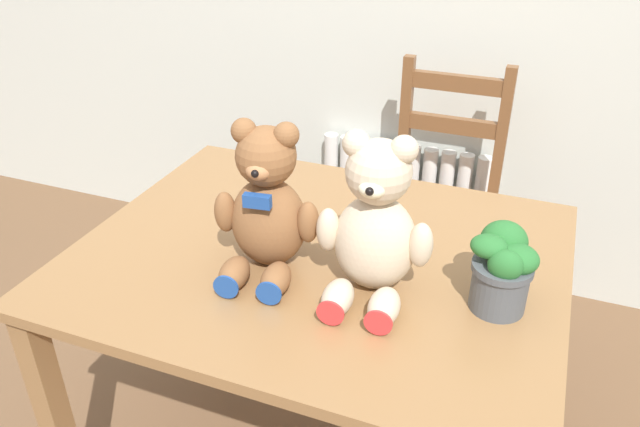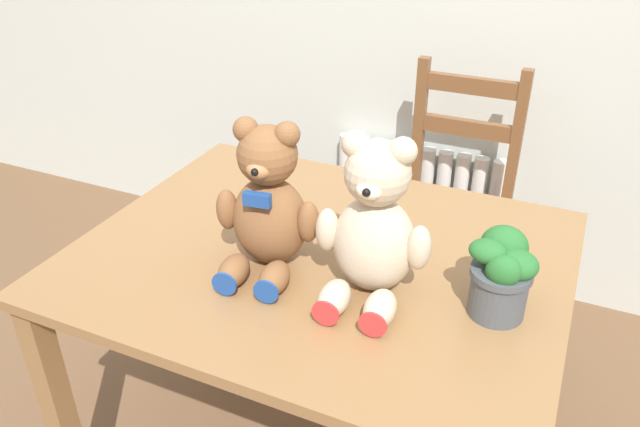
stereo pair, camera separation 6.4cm
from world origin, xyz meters
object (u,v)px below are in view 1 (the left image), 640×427
(wooden_chair_behind, at_px, (438,206))
(teddy_bear_left, at_px, (267,207))
(teddy_bear_right, at_px, (375,227))
(potted_plant, at_px, (503,267))

(wooden_chair_behind, xyz_separation_m, teddy_bear_left, (-0.25, -0.95, 0.44))
(wooden_chair_behind, distance_m, teddy_bear_right, 1.05)
(wooden_chair_behind, bearing_deg, teddy_bear_left, 75.23)
(potted_plant, bearing_deg, teddy_bear_right, -172.12)
(wooden_chair_behind, relative_size, teddy_bear_right, 2.65)
(teddy_bear_right, bearing_deg, potted_plant, -175.69)
(teddy_bear_left, xyz_separation_m, teddy_bear_right, (0.26, -0.00, 0.00))
(wooden_chair_behind, distance_m, teddy_bear_left, 1.07)
(potted_plant, bearing_deg, wooden_chair_behind, 108.01)
(teddy_bear_left, height_order, potted_plant, teddy_bear_left)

